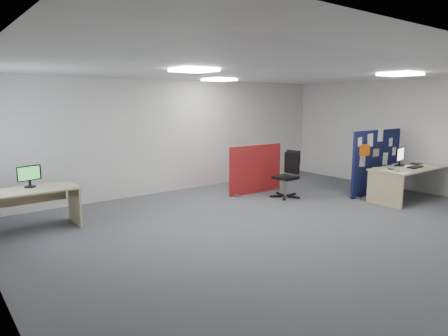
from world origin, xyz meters
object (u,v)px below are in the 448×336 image
navy_divider (376,162)px  main_desk (407,174)px  monitor_main (400,156)px  monitor_second (29,175)px  office_chair (289,171)px  red_divider (256,170)px  second_desk (31,199)px

navy_divider → main_desk: size_ratio=0.93×
monitor_main → monitor_second: monitor_main is taller
main_desk → office_chair: 2.65m
navy_divider → monitor_second: 7.41m
red_divider → second_desk: 4.96m
red_divider → navy_divider: bearing=-37.6°
main_desk → monitor_main: bearing=93.1°
second_desk → monitor_second: size_ratio=3.65×
main_desk → office_chair: (-2.00, 1.74, 0.03)m
office_chair → second_desk: bearing=165.8°
second_desk → monitor_second: 0.42m
main_desk → office_chair: size_ratio=1.88×
office_chair → main_desk: bearing=-44.9°
navy_divider → office_chair: navy_divider is taller
monitor_main → monitor_second: size_ratio=1.18×
navy_divider → second_desk: navy_divider is taller
second_desk → monitor_second: bearing=74.7°
main_desk → red_divider: (-2.30, 2.52, -0.00)m
second_desk → monitor_main: bearing=-19.0°
office_chair → navy_divider: bearing=-32.7°
main_desk → red_divider: bearing=132.4°
main_desk → monitor_second: monitor_second is taller
main_desk → second_desk: 7.74m
monitor_main → office_chair: (-1.99, 1.55, -0.36)m
main_desk → monitor_second: bearing=158.6°
red_divider → office_chair: bearing=-66.4°
monitor_second → red_divider: bearing=-18.7°
navy_divider → monitor_second: bearing=163.4°
red_divider → second_desk: (-4.96, 0.17, -0.02)m
navy_divider → monitor_main: 0.56m
monitor_main → monitor_second: (-7.21, 2.64, -0.03)m
main_desk → second_desk: (-7.26, 2.69, -0.02)m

